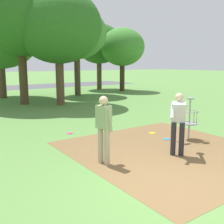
# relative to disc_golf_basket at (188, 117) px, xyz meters

# --- Properties ---
(ground_plane) EXTENTS (160.00, 160.00, 0.00)m
(ground_plane) POSITION_rel_disc_golf_basket_xyz_m (-3.18, -2.22, -0.75)
(ground_plane) COLOR #5B8942
(dirt_tee_pad) EXTENTS (5.18, 5.45, 0.01)m
(dirt_tee_pad) POSITION_rel_disc_golf_basket_xyz_m (-1.36, -0.41, -0.75)
(dirt_tee_pad) COLOR brown
(dirt_tee_pad) RESTS_ON ground
(disc_golf_basket) EXTENTS (0.98, 0.58, 1.39)m
(disc_golf_basket) POSITION_rel_disc_golf_basket_xyz_m (0.00, 0.00, 0.00)
(disc_golf_basket) COLOR #9E9EA3
(disc_golf_basket) RESTS_ON ground
(player_foreground_watching) EXTENTS (1.10, 0.63, 1.71)m
(player_foreground_watching) POSITION_rel_disc_golf_basket_xyz_m (-1.46, -0.86, 0.23)
(player_foreground_watching) COLOR #232328
(player_foreground_watching) RESTS_ON ground
(player_waiting_right) EXTENTS (0.43, 0.49, 1.71)m
(player_waiting_right) POSITION_rel_disc_golf_basket_xyz_m (-3.44, -0.23, 0.21)
(player_waiting_right) COLOR tan
(player_waiting_right) RESTS_ON ground
(frisbee_near_basket) EXTENTS (0.20, 0.20, 0.02)m
(frisbee_near_basket) POSITION_rel_disc_golf_basket_xyz_m (-2.84, 2.92, -0.74)
(frisbee_near_basket) COLOR #E53D99
(frisbee_near_basket) RESTS_ON ground
(frisbee_scattered_a) EXTENTS (0.24, 0.24, 0.02)m
(frisbee_scattered_a) POSITION_rel_disc_golf_basket_xyz_m (-0.41, 1.23, -0.74)
(frisbee_scattered_a) COLOR gold
(frisbee_scattered_a) RESTS_ON ground
(frisbee_scattered_b) EXTENTS (0.20, 0.20, 0.02)m
(frisbee_scattered_b) POSITION_rel_disc_golf_basket_xyz_m (-0.55, 0.39, -0.74)
(frisbee_scattered_b) COLOR #1E93DB
(frisbee_scattered_b) RESTS_ON ground
(tree_near_left) EXTENTS (3.92, 3.92, 5.57)m
(tree_near_left) POSITION_rel_disc_golf_basket_xyz_m (7.82, 13.91, 3.13)
(tree_near_left) COLOR #422D1E
(tree_near_left) RESTS_ON ground
(tree_mid_center) EXTENTS (4.62, 4.62, 6.72)m
(tree_mid_center) POSITION_rel_disc_golf_basket_xyz_m (3.00, 13.35, 3.98)
(tree_mid_center) COLOR brown
(tree_mid_center) RESTS_ON ground
(tree_mid_right) EXTENTS (5.50, 5.50, 7.56)m
(tree_mid_right) POSITION_rel_disc_golf_basket_xyz_m (-1.96, 10.91, 4.45)
(tree_mid_right) COLOR #4C3823
(tree_mid_right) RESTS_ON ground
(tree_far_left) EXTENTS (4.33, 4.33, 6.12)m
(tree_far_left) POSITION_rel_disc_golf_basket_xyz_m (6.93, 16.37, 3.50)
(tree_far_left) COLOR brown
(tree_far_left) RESTS_ON ground
(tree_far_right) EXTENTS (5.08, 5.08, 6.78)m
(tree_far_right) POSITION_rel_disc_golf_basket_xyz_m (-0.22, 9.46, 3.84)
(tree_far_right) COLOR brown
(tree_far_right) RESTS_ON ground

